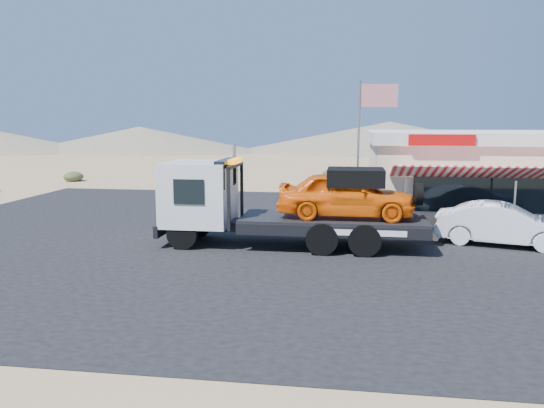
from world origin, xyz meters
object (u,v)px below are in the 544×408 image
object	(u,v)px
white_sedan	(503,224)
flagpole	(364,137)
tow_truck	(285,200)
jerky_store	(479,172)

from	to	relation	value
white_sedan	flagpole	xyz separation A→B (m)	(-4.90, 2.26, 2.99)
tow_truck	white_sedan	size ratio (longest dim) A/B	2.02
flagpole	tow_truck	bearing A→B (deg)	-129.69
jerky_store	flagpole	distance (m)	7.36
tow_truck	jerky_store	bearing A→B (deg)	43.19
jerky_store	flagpole	xyz separation A→B (m)	(-5.57, -4.47, 1.77)
tow_truck	jerky_store	world-z (taller)	jerky_store
white_sedan	jerky_store	size ratio (longest dim) A/B	0.44
white_sedan	jerky_store	world-z (taller)	jerky_store
flagpole	white_sedan	bearing A→B (deg)	-24.77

